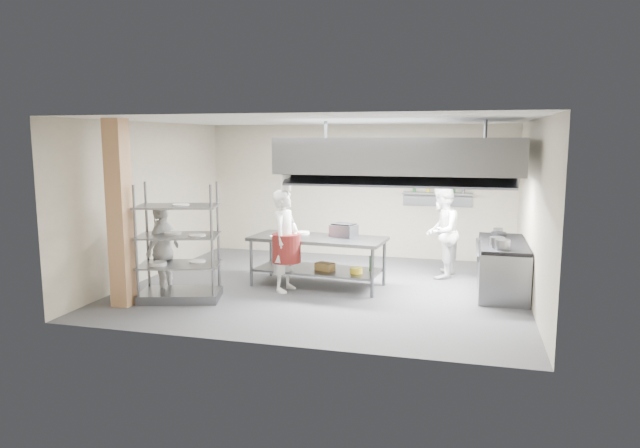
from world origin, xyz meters
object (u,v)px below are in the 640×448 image
(chef_line, at_px, (441,232))
(island, at_px, (318,262))
(griddle, at_px, (344,231))
(chef_head, at_px, (285,241))
(stockpot, at_px, (497,242))
(pass_rack, at_px, (179,242))
(chef_plating, at_px, (163,250))
(cooking_range, at_px, (502,269))

(chef_line, bearing_deg, island, -49.07)
(island, height_order, griddle, griddle)
(chef_head, xyz_separation_m, chef_line, (2.61, 1.72, -0.00))
(chef_head, bearing_deg, stockpot, -75.27)
(island, xyz_separation_m, stockpot, (3.12, -0.10, 0.53))
(chef_head, xyz_separation_m, stockpot, (3.58, 0.37, 0.08))
(pass_rack, xyz_separation_m, chef_line, (4.15, 2.70, -0.08))
(chef_head, bearing_deg, chef_line, -47.85)
(chef_plating, distance_m, griddle, 3.22)
(chef_head, height_order, griddle, chef_head)
(chef_line, bearing_deg, chef_head, -45.90)
(island, relative_size, chef_line, 1.36)
(stockpot, bearing_deg, island, 178.17)
(island, bearing_deg, chef_line, 35.30)
(island, height_order, chef_head, chef_head)
(cooking_range, distance_m, griddle, 2.88)
(pass_rack, bearing_deg, island, 19.85)
(chef_head, height_order, chef_plating, chef_head)
(stockpot, bearing_deg, griddle, 173.67)
(chef_head, distance_m, stockpot, 3.60)
(cooking_range, bearing_deg, chef_plating, -163.81)
(chef_line, bearing_deg, chef_plating, -50.76)
(chef_plating, bearing_deg, chef_head, 113.48)
(pass_rack, distance_m, chef_line, 4.96)
(chef_plating, bearing_deg, griddle, 118.73)
(island, relative_size, griddle, 5.56)
(chef_line, bearing_deg, stockpot, 46.62)
(island, height_order, chef_plating, chef_plating)
(chef_plating, bearing_deg, cooking_range, 108.39)
(chef_line, relative_size, chef_plating, 1.15)
(cooking_range, xyz_separation_m, chef_head, (-3.71, -0.88, 0.48))
(island, height_order, stockpot, stockpot)
(chef_plating, height_order, stockpot, chef_plating)
(chef_head, relative_size, stockpot, 7.52)
(stockpot, bearing_deg, cooking_range, 76.12)
(island, bearing_deg, cooking_range, 12.38)
(cooking_range, xyz_separation_m, chef_line, (-1.10, 0.83, 0.48))
(cooking_range, height_order, chef_plating, chef_plating)
(pass_rack, bearing_deg, chef_head, 16.51)
(chef_head, bearing_deg, chef_plating, 120.11)
(stockpot, bearing_deg, chef_head, -174.11)
(pass_rack, xyz_separation_m, chef_head, (1.54, 0.99, -0.08))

